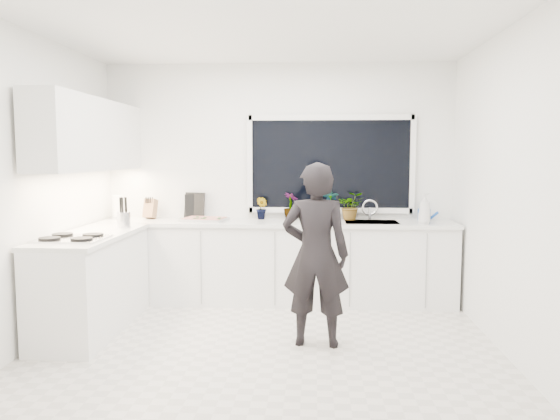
{
  "coord_description": "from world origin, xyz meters",
  "views": [
    {
      "loc": [
        0.41,
        -4.58,
        1.65
      ],
      "look_at": [
        0.1,
        0.4,
        1.15
      ],
      "focal_mm": 35.0,
      "sensor_mm": 36.0,
      "label": 1
    }
  ],
  "objects": [
    {
      "name": "knife_block",
      "position": [
        -1.48,
        1.59,
        1.03
      ],
      "size": [
        0.15,
        0.13,
        0.22
      ],
      "primitive_type": "cube",
      "rotation": [
        0.0,
        0.0,
        -0.25
      ],
      "color": "olive",
      "rests_on": "countertop_back"
    },
    {
      "name": "soap_bottles",
      "position": [
        1.59,
        1.3,
        1.07
      ],
      "size": [
        0.17,
        0.17,
        0.33
      ],
      "color": "#D8BF66",
      "rests_on": "countertop_back"
    },
    {
      "name": "floor",
      "position": [
        0.0,
        0.0,
        -0.01
      ],
      "size": [
        4.0,
        3.5,
        0.02
      ],
      "primitive_type": "cube",
      "color": "beige",
      "rests_on": "ground"
    },
    {
      "name": "pizza_tray",
      "position": [
        -0.81,
        1.42,
        0.94
      ],
      "size": [
        0.53,
        0.43,
        0.03
      ],
      "primitive_type": "cube",
      "rotation": [
        0.0,
        0.0,
        -0.17
      ],
      "color": "silver",
      "rests_on": "countertop_back"
    },
    {
      "name": "stovetop",
      "position": [
        -1.69,
        -0.0,
        0.94
      ],
      "size": [
        0.56,
        0.48,
        0.03
      ],
      "primitive_type": "cube",
      "color": "black",
      "rests_on": "countertop_left"
    },
    {
      "name": "window",
      "position": [
        0.6,
        1.73,
        1.55
      ],
      "size": [
        1.8,
        0.02,
        1.0
      ],
      "primitive_type": "cube",
      "color": "black",
      "rests_on": "wall_back"
    },
    {
      "name": "sink",
      "position": [
        1.05,
        1.45,
        0.87
      ],
      "size": [
        0.58,
        0.42,
        0.14
      ],
      "primitive_type": "cube",
      "color": "silver",
      "rests_on": "countertop_back"
    },
    {
      "name": "faucet",
      "position": [
        1.05,
        1.65,
        1.03
      ],
      "size": [
        0.03,
        0.03,
        0.22
      ],
      "primitive_type": "cylinder",
      "color": "silver",
      "rests_on": "countertop_back"
    },
    {
      "name": "picture_frame_small",
      "position": [
        -0.98,
        1.69,
        1.07
      ],
      "size": [
        0.25,
        0.09,
        0.3
      ],
      "primitive_type": "cube",
      "rotation": [
        0.0,
        0.0,
        -0.27
      ],
      "color": "black",
      "rests_on": "countertop_back"
    },
    {
      "name": "wall_back",
      "position": [
        0.0,
        1.76,
        1.35
      ],
      "size": [
        4.0,
        0.02,
        2.7
      ],
      "primitive_type": "cube",
      "color": "white",
      "rests_on": "ground"
    },
    {
      "name": "countertop_back",
      "position": [
        0.0,
        1.44,
        0.9
      ],
      "size": [
        3.94,
        0.62,
        0.04
      ],
      "primitive_type": "cube",
      "color": "silver",
      "rests_on": "base_cabinets_back"
    },
    {
      "name": "upper_cabinets",
      "position": [
        -1.79,
        0.7,
        1.85
      ],
      "size": [
        0.34,
        2.1,
        0.7
      ],
      "primitive_type": "cube",
      "color": "white",
      "rests_on": "wall_left"
    },
    {
      "name": "watering_can",
      "position": [
        1.65,
        1.61,
        0.98
      ],
      "size": [
        0.17,
        0.17,
        0.13
      ],
      "primitive_type": "cylinder",
      "rotation": [
        0.0,
        0.0,
        0.28
      ],
      "color": "#1246A9",
      "rests_on": "countertop_back"
    },
    {
      "name": "utensil_crock",
      "position": [
        -1.51,
        0.8,
        1.0
      ],
      "size": [
        0.15,
        0.15,
        0.16
      ],
      "primitive_type": "cylinder",
      "rotation": [
        0.0,
        0.0,
        0.17
      ],
      "color": "#BABABF",
      "rests_on": "countertop_left"
    },
    {
      "name": "base_cabinets_left",
      "position": [
        -1.67,
        0.35,
        0.44
      ],
      "size": [
        0.58,
        1.6,
        0.88
      ],
      "primitive_type": "cube",
      "color": "white",
      "rests_on": "floor"
    },
    {
      "name": "ceiling",
      "position": [
        0.0,
        0.0,
        2.71
      ],
      "size": [
        4.0,
        3.5,
        0.02
      ],
      "primitive_type": "cube",
      "color": "white",
      "rests_on": "wall_back"
    },
    {
      "name": "paper_towel_roll",
      "position": [
        -1.85,
        1.55,
        1.05
      ],
      "size": [
        0.13,
        0.13,
        0.26
      ],
      "primitive_type": "cylinder",
      "rotation": [
        0.0,
        0.0,
        0.18
      ],
      "color": "white",
      "rests_on": "countertop_back"
    },
    {
      "name": "herb_plants",
      "position": [
        0.55,
        1.61,
        1.08
      ],
      "size": [
        1.25,
        0.25,
        0.34
      ],
      "color": "#26662D",
      "rests_on": "countertop_back"
    },
    {
      "name": "pizza",
      "position": [
        -0.81,
        1.42,
        0.95
      ],
      "size": [
        0.48,
        0.38,
        0.01
      ],
      "primitive_type": "cube",
      "rotation": [
        0.0,
        0.0,
        -0.17
      ],
      "color": "#B31E17",
      "rests_on": "pizza_tray"
    },
    {
      "name": "person",
      "position": [
        0.43,
        0.07,
        0.8
      ],
      "size": [
        0.6,
        0.42,
        1.59
      ],
      "primitive_type": "imported",
      "rotation": [
        0.0,
        0.0,
        3.07
      ],
      "color": "black",
      "rests_on": "floor"
    },
    {
      "name": "picture_frame_large",
      "position": [
        -0.98,
        1.69,
        1.06
      ],
      "size": [
        0.22,
        0.09,
        0.28
      ],
      "primitive_type": "cube",
      "rotation": [
        0.0,
        0.0,
        0.32
      ],
      "color": "black",
      "rests_on": "countertop_back"
    },
    {
      "name": "wall_left",
      "position": [
        -2.01,
        0.0,
        1.35
      ],
      "size": [
        0.02,
        3.5,
        2.7
      ],
      "primitive_type": "cube",
      "color": "white",
      "rests_on": "ground"
    },
    {
      "name": "base_cabinets_back",
      "position": [
        0.0,
        1.45,
        0.44
      ],
      "size": [
        3.92,
        0.58,
        0.88
      ],
      "primitive_type": "cube",
      "color": "white",
      "rests_on": "floor"
    },
    {
      "name": "wall_right",
      "position": [
        2.01,
        0.0,
        1.35
      ],
      "size": [
        0.02,
        3.5,
        2.7
      ],
      "primitive_type": "cube",
      "color": "white",
      "rests_on": "ground"
    },
    {
      "name": "countertop_left",
      "position": [
        -1.67,
        0.35,
        0.9
      ],
      "size": [
        0.62,
        1.6,
        0.04
      ],
      "primitive_type": "cube",
      "color": "silver",
      "rests_on": "base_cabinets_left"
    }
  ]
}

